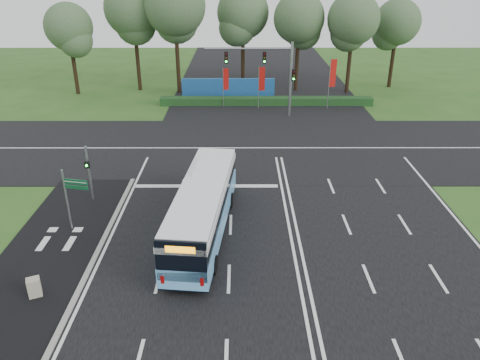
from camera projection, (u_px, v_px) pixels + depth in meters
name	position (u px, v px, depth m)	size (l,w,h in m)	color
ground	(289.00, 225.00, 26.58)	(120.00, 120.00, 0.00)	#29531B
road_main	(289.00, 225.00, 26.58)	(20.00, 120.00, 0.04)	black
road_cross	(274.00, 148.00, 37.44)	(120.00, 14.00, 0.05)	black
bike_path	(50.00, 255.00, 23.84)	(5.00, 18.00, 0.06)	black
kerb_strip	(96.00, 254.00, 23.83)	(0.25, 18.00, 0.12)	gray
city_bus	(203.00, 208.00, 25.07)	(3.41, 11.27, 3.18)	#6EBFFF
pedestrian_signal	(89.00, 172.00, 28.53)	(0.30, 0.42, 3.60)	gray
street_sign	(71.00, 193.00, 25.12)	(1.40, 0.36, 3.65)	gray
utility_cabinet	(34.00, 288.00, 20.75)	(0.56, 0.47, 0.94)	#A99F88
banner_flag_left	(225.00, 81.00, 46.98)	(0.59, 0.13, 4.01)	gray
banner_flag_mid	(261.00, 81.00, 46.16)	(0.64, 0.10, 4.31)	gray
banner_flag_right	(332.00, 77.00, 46.08)	(0.71, 0.31, 5.07)	gray
traffic_light_gantry	(272.00, 68.00, 43.16)	(8.41, 0.28, 7.00)	gray
hedge	(266.00, 101.00, 48.59)	(22.00, 1.20, 0.80)	#153A19
blue_hoarding	(228.00, 89.00, 50.55)	(10.00, 0.30, 2.20)	#1B5193
eucalyptus_row	(230.00, 15.00, 50.75)	(41.17, 9.17, 12.64)	black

